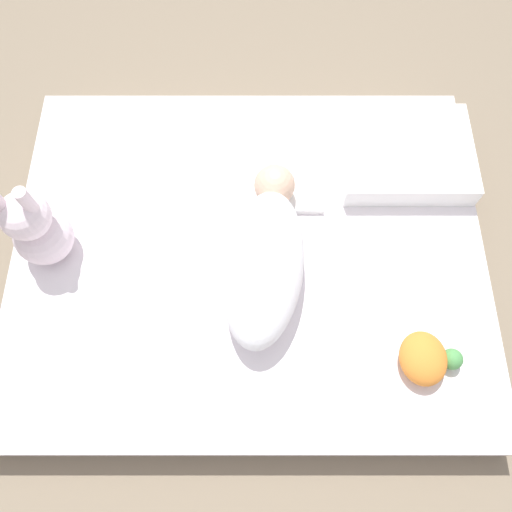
{
  "coord_description": "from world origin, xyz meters",
  "views": [
    {
      "loc": [
        0.02,
        -0.56,
        1.38
      ],
      "look_at": [
        0.02,
        -0.04,
        0.17
      ],
      "focal_mm": 35.0,
      "sensor_mm": 36.0,
      "label": 1
    }
  ],
  "objects_px": {
    "swaddled_baby": "(265,259)",
    "bunny_plush": "(38,227)",
    "turtle_plush": "(426,359)",
    "pillow": "(406,155)"
  },
  "relations": [
    {
      "from": "swaddled_baby",
      "to": "bunny_plush",
      "type": "distance_m",
      "value": 0.59
    },
    {
      "from": "swaddled_baby",
      "to": "bunny_plush",
      "type": "relative_size",
      "value": 1.74
    },
    {
      "from": "swaddled_baby",
      "to": "bunny_plush",
      "type": "xyz_separation_m",
      "value": [
        -0.58,
        0.07,
        0.04
      ]
    },
    {
      "from": "swaddled_baby",
      "to": "pillow",
      "type": "xyz_separation_m",
      "value": [
        0.42,
        0.35,
        -0.05
      ]
    },
    {
      "from": "swaddled_baby",
      "to": "turtle_plush",
      "type": "distance_m",
      "value": 0.47
    },
    {
      "from": "bunny_plush",
      "to": "pillow",
      "type": "bearing_deg",
      "value": 15.67
    },
    {
      "from": "pillow",
      "to": "turtle_plush",
      "type": "height_order",
      "value": "turtle_plush"
    },
    {
      "from": "bunny_plush",
      "to": "turtle_plush",
      "type": "height_order",
      "value": "bunny_plush"
    },
    {
      "from": "bunny_plush",
      "to": "turtle_plush",
      "type": "bearing_deg",
      "value": -18.02
    },
    {
      "from": "bunny_plush",
      "to": "turtle_plush",
      "type": "distance_m",
      "value": 1.03
    }
  ]
}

